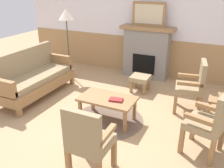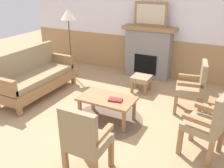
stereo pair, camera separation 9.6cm
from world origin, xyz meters
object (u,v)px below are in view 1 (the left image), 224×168
(book_on_table, at_px, (116,100))
(armchair_by_window_left, at_px, (194,84))
(side_table, at_px, (222,105))
(floor_lamp_by_couch, at_px, (66,19))
(couch, at_px, (34,78))
(footstool, at_px, (140,79))
(fireplace, at_px, (146,52))
(armchair_front_left, at_px, (88,139))
(coffee_table, at_px, (107,101))
(armchair_near_fireplace, at_px, (211,121))
(framed_picture, at_px, (149,14))

(book_on_table, height_order, armchair_by_window_left, armchair_by_window_left)
(side_table, xyz_separation_m, floor_lamp_by_couch, (-3.61, 0.92, 1.02))
(couch, bearing_deg, footstool, 30.88)
(couch, bearing_deg, floor_lamp_by_couch, 89.57)
(book_on_table, relative_size, floor_lamp_by_couch, 0.13)
(fireplace, height_order, armchair_front_left, fireplace)
(armchair_by_window_left, distance_m, side_table, 0.67)
(footstool, height_order, side_table, side_table)
(couch, xyz_separation_m, armchair_front_left, (2.21, -1.52, 0.14))
(armchair_by_window_left, bearing_deg, armchair_front_left, -111.47)
(coffee_table, xyz_separation_m, armchair_near_fireplace, (1.66, -0.20, 0.15))
(armchair_by_window_left, height_order, armchair_front_left, same)
(coffee_table, distance_m, armchair_near_fireplace, 1.67)
(armchair_near_fireplace, distance_m, side_table, 0.80)
(book_on_table, bearing_deg, armchair_by_window_left, 43.28)
(framed_picture, height_order, armchair_front_left, framed_picture)
(couch, distance_m, coffee_table, 1.86)
(floor_lamp_by_couch, bearing_deg, couch, -90.43)
(armchair_by_window_left, relative_size, floor_lamp_by_couch, 0.58)
(floor_lamp_by_couch, bearing_deg, armchair_by_window_left, -9.46)
(armchair_front_left, bearing_deg, footstool, 95.77)
(coffee_table, relative_size, armchair_front_left, 0.98)
(floor_lamp_by_couch, bearing_deg, armchair_near_fireplace, -26.03)
(armchair_near_fireplace, bearing_deg, armchair_front_left, -140.05)
(fireplace, height_order, framed_picture, framed_picture)
(book_on_table, bearing_deg, armchair_front_left, -80.91)
(framed_picture, distance_m, couch, 2.97)
(armchair_front_left, bearing_deg, side_table, 52.81)
(armchair_near_fireplace, distance_m, armchair_by_window_left, 1.25)
(footstool, distance_m, armchair_near_fireplace, 2.25)
(framed_picture, xyz_separation_m, coffee_table, (0.07, -2.33, -1.17))
(fireplace, relative_size, armchair_near_fireplace, 1.33)
(couch, distance_m, footstool, 2.27)
(book_on_table, xyz_separation_m, armchair_near_fireplace, (1.48, -0.16, 0.08))
(framed_picture, xyz_separation_m, armchair_front_left, (0.45, -3.61, -1.02))
(framed_picture, relative_size, coffee_table, 0.83)
(book_on_table, distance_m, floor_lamp_by_couch, 2.72)
(framed_picture, bearing_deg, footstool, -79.03)
(fireplace, distance_m, footstool, 1.01)
(floor_lamp_by_couch, bearing_deg, armchair_front_left, -51.53)
(book_on_table, xyz_separation_m, floor_lamp_by_couch, (-2.01, 1.54, 1.00))
(book_on_table, relative_size, armchair_front_left, 0.23)
(framed_picture, bearing_deg, floor_lamp_by_couch, -154.67)
(fireplace, height_order, side_table, fireplace)
(framed_picture, height_order, armchair_near_fireplace, framed_picture)
(couch, bearing_deg, coffee_table, -7.64)
(book_on_table, height_order, armchair_front_left, armchair_front_left)
(framed_picture, distance_m, side_table, 2.79)
(floor_lamp_by_couch, bearing_deg, book_on_table, -37.47)
(armchair_near_fireplace, relative_size, side_table, 1.78)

